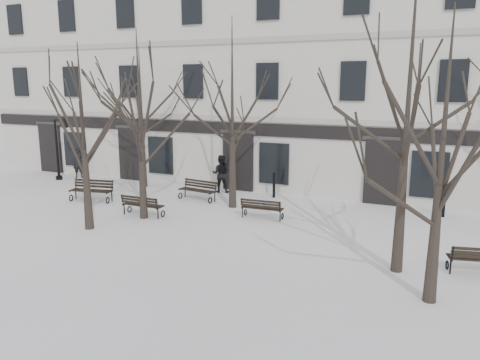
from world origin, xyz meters
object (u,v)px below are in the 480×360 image
Objects in this scene: tree_1 at (139,102)px; tree_3 at (445,123)px; bench_1 at (142,205)px; bench_3 at (198,189)px; lamp_post at (60,144)px; tree_2 at (410,76)px; bench_0 at (92,190)px; bench_4 at (262,208)px; tree_0 at (82,115)px.

tree_1 is 1.04× the size of tree_3.
bench_1 is at bearing 162.72° from tree_3.
bench_3 reaches higher than bench_1.
tree_3 is at bearing -21.54° from lamp_post.
tree_2 is 2.21m from tree_3.
tree_1 reaches higher than bench_0.
bench_3 is 4.20m from bench_4.
bench_0 is at bearing 168.04° from tree_2.
bench_1 is (0.82, 2.19, -3.72)m from tree_0.
bench_3 is at bearing 151.49° from tree_2.
lamp_post reaches higher than bench_0.
tree_2 is 8.15m from bench_4.
bench_0 reaches higher than bench_1.
tree_1 is 6.28m from bench_4.
tree_2 reaches higher than tree_0.
tree_2 is at bearing 2.31° from tree_0.
tree_0 is 10.22m from lamp_post.
bench_1 is at bearing -94.93° from bench_3.
bench_0 reaches higher than bench_4.
bench_0 is 1.20× the size of bench_4.
lamp_post reaches higher than bench_1.
tree_2 is 5.19× the size of bench_4.
bench_1 is 4.86m from bench_4.
bench_0 is 8.19m from bench_4.
bench_1 is 1.04× the size of bench_4.
bench_0 is 3.77m from bench_1.
bench_1 is at bearing 136.65° from tree_1.
tree_0 is 3.31× the size of bench_0.
tree_0 is at bearing 69.62° from bench_1.
tree_0 is 11.89m from tree_3.
bench_3 is at bearing -26.58° from bench_4.
tree_2 is 2.50× the size of lamp_post.
bench_4 is 0.48× the size of lamp_post.
tree_0 is at bearing -177.69° from tree_2.
tree_3 is 2.01× the size of lamp_post.
lamp_post is at bearing -14.17° from bench_4.
tree_2 is at bearing -17.97° from lamp_post.
lamp_post is at bearing -178.05° from bench_3.
tree_1 is 10.06m from lamp_post.
bench_0 is at bearing 160.59° from tree_1.
lamp_post is at bearing -26.61° from bench_1.
lamp_post is (-13.03, 2.64, 1.57)m from bench_4.
tree_0 reaches higher than bench_0.
lamp_post is (-7.62, 6.44, -2.18)m from tree_0.
bench_0 reaches higher than bench_3.
bench_1 is at bearing 16.62° from bench_4.
bench_4 is at bearing 35.09° from tree_0.
bench_1 is 3.39m from bench_3.
tree_1 is at bearing 62.61° from tree_0.
tree_2 is 4.66× the size of bench_3.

